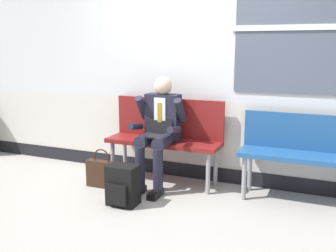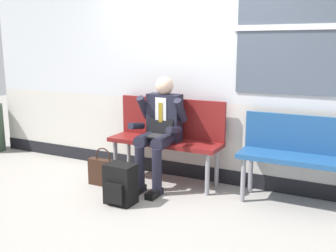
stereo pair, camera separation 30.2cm
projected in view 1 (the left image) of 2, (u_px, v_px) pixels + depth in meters
ground_plane at (173, 197)px, 4.25m from camera, size 18.00×18.00×0.00m
station_wall at (199, 66)px, 4.63m from camera, size 6.52×0.16×2.80m
bench_with_person at (166, 133)px, 4.67m from camera, size 1.38×0.42×1.01m
bench_empty at (296, 149)px, 4.09m from camera, size 1.14×0.42×0.92m
person_seated at (159, 129)px, 4.46m from camera, size 0.57×0.70×1.28m
backpack at (123, 186)px, 4.02m from camera, size 0.31×0.26×0.42m
handbag at (102, 173)px, 4.53m from camera, size 0.38×0.10×0.46m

